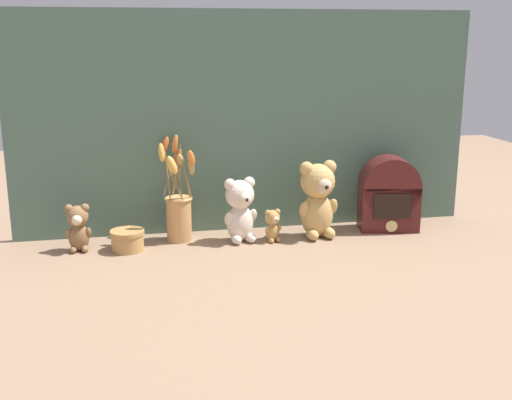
% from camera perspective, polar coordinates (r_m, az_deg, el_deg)
% --- Properties ---
extents(ground_plane, '(4.00, 4.00, 0.00)m').
position_cam_1_polar(ground_plane, '(2.13, 0.11, -3.76)').
color(ground_plane, '#8E7056').
extents(backdrop_wall, '(1.59, 0.02, 0.75)m').
position_cam_1_polar(backdrop_wall, '(2.21, -0.77, 6.88)').
color(backdrop_wall, '#4C6B5B').
rests_on(backdrop_wall, ground).
extents(teddy_bear_large, '(0.14, 0.13, 0.26)m').
position_cam_1_polar(teddy_bear_large, '(2.16, 5.52, 0.20)').
color(teddy_bear_large, tan).
rests_on(teddy_bear_large, ground).
extents(teddy_bear_medium, '(0.12, 0.11, 0.22)m').
position_cam_1_polar(teddy_bear_medium, '(2.11, -1.41, -0.76)').
color(teddy_bear_medium, beige).
rests_on(teddy_bear_medium, ground).
extents(teddy_bear_small, '(0.08, 0.08, 0.15)m').
position_cam_1_polar(teddy_bear_small, '(2.10, -15.54, -2.30)').
color(teddy_bear_small, olive).
rests_on(teddy_bear_small, ground).
extents(teddy_bear_tiny, '(0.06, 0.06, 0.11)m').
position_cam_1_polar(teddy_bear_tiny, '(2.12, 1.51, -2.21)').
color(teddy_bear_tiny, tan).
rests_on(teddy_bear_tiny, ground).
extents(flower_vase, '(0.13, 0.17, 0.35)m').
position_cam_1_polar(flower_vase, '(2.13, -6.90, -0.67)').
color(flower_vase, tan).
rests_on(flower_vase, ground).
extents(vintage_radio, '(0.22, 0.15, 0.26)m').
position_cam_1_polar(vintage_radio, '(2.29, 11.75, 0.43)').
color(vintage_radio, '#4C1919').
rests_on(vintage_radio, ground).
extents(decorative_tin_tall, '(0.11, 0.11, 0.07)m').
position_cam_1_polar(decorative_tin_tall, '(2.08, -11.35, -3.50)').
color(decorative_tin_tall, tan).
rests_on(decorative_tin_tall, ground).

